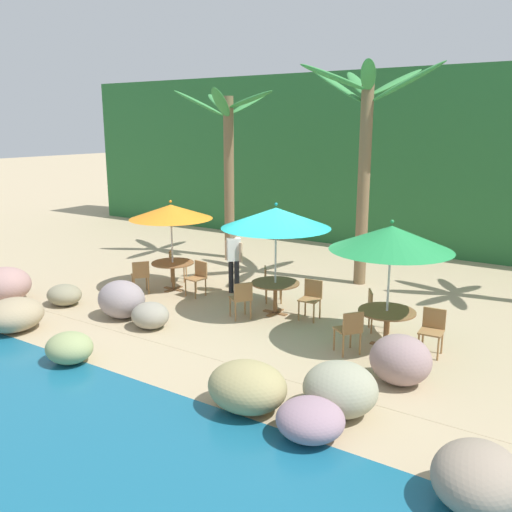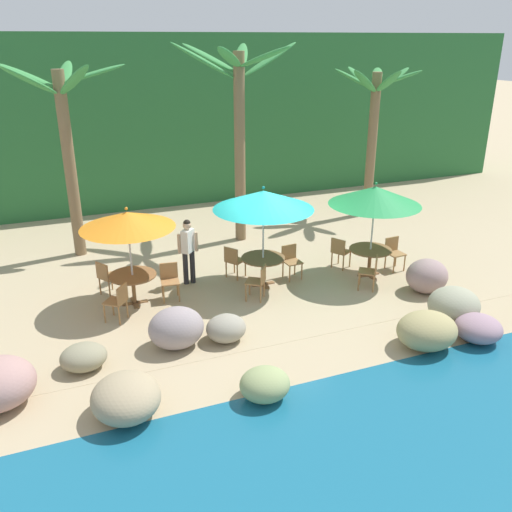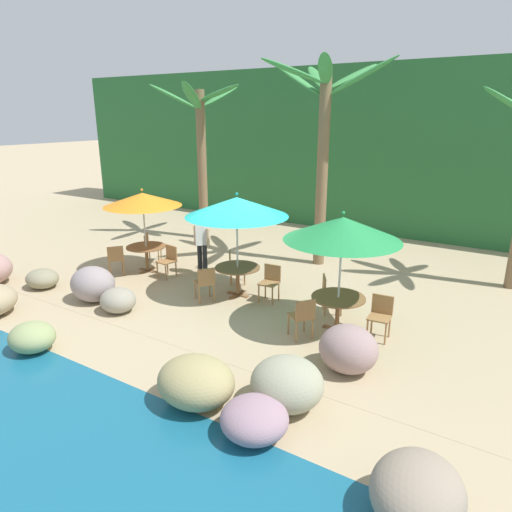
% 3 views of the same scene
% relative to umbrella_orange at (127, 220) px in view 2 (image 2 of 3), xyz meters
% --- Properties ---
extents(ground_plane, '(120.00, 120.00, 0.00)m').
position_rel_umbrella_orange_xyz_m(ground_plane, '(3.37, -0.33, -2.07)').
color(ground_plane, tan).
extents(terrace_deck, '(18.00, 5.20, 0.01)m').
position_rel_umbrella_orange_xyz_m(terrace_deck, '(3.37, -0.33, -2.06)').
color(terrace_deck, tan).
rests_on(terrace_deck, ground).
extents(foliage_backdrop, '(28.00, 2.40, 6.00)m').
position_rel_umbrella_orange_xyz_m(foliage_backdrop, '(3.37, 8.67, 0.93)').
color(foliage_backdrop, '#286633').
rests_on(foliage_backdrop, ground).
extents(rock_seawall, '(17.33, 3.56, 0.95)m').
position_rel_umbrella_orange_xyz_m(rock_seawall, '(1.49, -3.52, -1.69)').
color(rock_seawall, gray).
rests_on(rock_seawall, ground).
extents(umbrella_orange, '(2.13, 2.13, 2.37)m').
position_rel_umbrella_orange_xyz_m(umbrella_orange, '(0.00, 0.00, 0.00)').
color(umbrella_orange, silver).
rests_on(umbrella_orange, ground).
extents(dining_table_orange, '(1.10, 1.10, 0.74)m').
position_rel_umbrella_orange_xyz_m(dining_table_orange, '(-0.00, 0.00, -1.45)').
color(dining_table_orange, brown).
rests_on(dining_table_orange, ground).
extents(chair_orange_seaward, '(0.47, 0.48, 0.87)m').
position_rel_umbrella_orange_xyz_m(chair_orange_seaward, '(0.85, -0.02, -1.55)').
color(chair_orange_seaward, '#9E7042').
rests_on(chair_orange_seaward, ground).
extents(chair_orange_inland, '(0.58, 0.58, 0.87)m').
position_rel_umbrella_orange_xyz_m(chair_orange_inland, '(-0.52, 0.68, -1.55)').
color(chair_orange_inland, '#9E7042').
rests_on(chair_orange_inland, ground).
extents(chair_orange_left, '(0.59, 0.59, 0.87)m').
position_rel_umbrella_orange_xyz_m(chair_orange_left, '(-0.44, -0.73, -1.55)').
color(chair_orange_left, '#9E7042').
rests_on(chair_orange_left, ground).
extents(umbrella_teal, '(2.45, 2.45, 2.56)m').
position_rel_umbrella_orange_xyz_m(umbrella_teal, '(3.21, -0.14, 0.16)').
color(umbrella_teal, silver).
rests_on(umbrella_teal, ground).
extents(dining_table_teal, '(1.10, 1.10, 0.74)m').
position_rel_umbrella_orange_xyz_m(dining_table_teal, '(3.21, -0.14, -1.45)').
color(dining_table_teal, brown).
rests_on(dining_table_teal, ground).
extents(chair_teal_seaward, '(0.45, 0.46, 0.87)m').
position_rel_umbrella_orange_xyz_m(chair_teal_seaward, '(4.05, 0.02, -1.55)').
color(chair_teal_seaward, '#9E7042').
rests_on(chair_teal_seaward, ground).
extents(chair_teal_inland, '(0.59, 0.59, 0.87)m').
position_rel_umbrella_orange_xyz_m(chair_teal_inland, '(2.65, 0.51, -1.55)').
color(chair_teal_inland, '#9E7042').
rests_on(chair_teal_inland, ground).
extents(chair_teal_left, '(0.59, 0.59, 0.87)m').
position_rel_umbrella_orange_xyz_m(chair_teal_left, '(2.79, -0.89, -1.55)').
color(chair_teal_left, '#9E7042').
rests_on(chair_teal_left, ground).
extents(umbrella_green, '(2.32, 2.32, 2.51)m').
position_rel_umbrella_orange_xyz_m(umbrella_green, '(6.01, -0.63, 0.10)').
color(umbrella_green, silver).
rests_on(umbrella_green, ground).
extents(dining_table_green, '(1.10, 1.10, 0.74)m').
position_rel_umbrella_orange_xyz_m(dining_table_green, '(6.01, -0.63, -1.45)').
color(dining_table_green, brown).
rests_on(dining_table_green, ground).
extents(chair_green_seaward, '(0.45, 0.46, 0.87)m').
position_rel_umbrella_orange_xyz_m(chair_green_seaward, '(6.85, -0.48, -1.55)').
color(chair_green_seaward, '#9E7042').
rests_on(chair_green_seaward, ground).
extents(chair_green_inland, '(0.58, 0.58, 0.87)m').
position_rel_umbrella_orange_xyz_m(chair_green_inland, '(5.52, 0.07, -1.55)').
color(chair_green_inland, '#9E7042').
rests_on(chair_green_inland, ground).
extents(chair_green_left, '(0.59, 0.59, 0.87)m').
position_rel_umbrella_orange_xyz_m(chair_green_left, '(5.58, -1.37, -1.55)').
color(chair_green_left, '#9E7042').
rests_on(chair_green_left, ground).
extents(palm_tree_nearest, '(3.26, 3.29, 5.28)m').
position_rel_umbrella_orange_xyz_m(palm_tree_nearest, '(-0.90, 3.76, 1.45)').
color(palm_tree_nearest, brown).
rests_on(palm_tree_nearest, ground).
extents(palm_tree_second, '(3.77, 3.70, 5.76)m').
position_rel_umbrella_orange_xyz_m(palm_tree_second, '(3.82, 3.26, 1.89)').
color(palm_tree_second, brown).
rests_on(palm_tree_second, ground).
extents(palm_tree_third, '(2.82, 2.83, 4.95)m').
position_rel_umbrella_orange_xyz_m(palm_tree_third, '(8.91, 4.04, 1.36)').
color(palm_tree_third, brown).
rests_on(palm_tree_third, ground).
extents(waiter_in_white, '(0.52, 0.38, 1.70)m').
position_rel_umbrella_orange_xyz_m(waiter_in_white, '(1.50, 0.63, -1.08)').
color(waiter_in_white, '#232328').
rests_on(waiter_in_white, ground).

